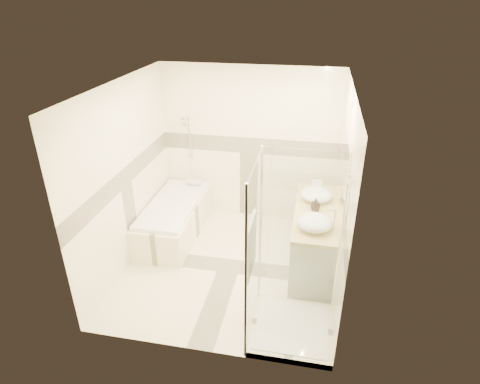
% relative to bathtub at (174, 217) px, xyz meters
% --- Properties ---
extents(room, '(2.82, 3.02, 2.52)m').
position_rel_bathtub_xyz_m(room, '(1.08, -0.64, 0.95)').
color(room, '#F4E8C2').
rests_on(room, ground).
extents(bathtub, '(0.75, 1.70, 0.56)m').
position_rel_bathtub_xyz_m(bathtub, '(0.00, 0.00, 0.00)').
color(bathtub, '#F9EDC7').
rests_on(bathtub, ground).
extents(vanity, '(0.58, 1.62, 0.85)m').
position_rel_bathtub_xyz_m(vanity, '(2.15, -0.35, 0.12)').
color(vanity, white).
rests_on(vanity, ground).
extents(shower_enclosure, '(0.96, 0.93, 2.04)m').
position_rel_bathtub_xyz_m(shower_enclosure, '(1.86, -1.62, 0.20)').
color(shower_enclosure, '#F9EDC7').
rests_on(shower_enclosure, ground).
extents(vessel_sink_near, '(0.44, 0.44, 0.17)m').
position_rel_bathtub_xyz_m(vessel_sink_near, '(2.13, -0.05, 0.63)').
color(vessel_sink_near, white).
rests_on(vessel_sink_near, vanity).
extents(vessel_sink_far, '(0.44, 0.44, 0.17)m').
position_rel_bathtub_xyz_m(vessel_sink_far, '(2.13, -0.81, 0.63)').
color(vessel_sink_far, white).
rests_on(vessel_sink_far, vanity).
extents(faucet_near, '(0.10, 0.03, 0.25)m').
position_rel_bathtub_xyz_m(faucet_near, '(2.35, -0.05, 0.69)').
color(faucet_near, silver).
rests_on(faucet_near, vanity).
extents(faucet_far, '(0.12, 0.03, 0.30)m').
position_rel_bathtub_xyz_m(faucet_far, '(2.35, -0.81, 0.72)').
color(faucet_far, silver).
rests_on(faucet_far, vanity).
extents(amenity_bottle_a, '(0.11, 0.11, 0.18)m').
position_rel_bathtub_xyz_m(amenity_bottle_a, '(2.13, -0.36, 0.63)').
color(amenity_bottle_a, black).
rests_on(amenity_bottle_a, vanity).
extents(amenity_bottle_b, '(0.15, 0.15, 0.17)m').
position_rel_bathtub_xyz_m(amenity_bottle_b, '(2.13, -0.35, 0.63)').
color(amenity_bottle_b, black).
rests_on(amenity_bottle_b, vanity).
extents(folded_towels, '(0.16, 0.25, 0.08)m').
position_rel_bathtub_xyz_m(folded_towels, '(2.13, 0.36, 0.58)').
color(folded_towels, silver).
rests_on(folded_towels, vanity).
extents(rolled_towel, '(0.24, 0.11, 0.11)m').
position_rel_bathtub_xyz_m(rolled_towel, '(0.15, 0.66, 0.31)').
color(rolled_towel, silver).
rests_on(rolled_towel, bathtub).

